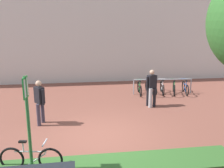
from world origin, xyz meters
The scene contains 9 objects.
ground_plane centered at (0.00, 0.00, 0.00)m, with size 60.00×60.00×0.00m, color brown.
building_facade centered at (0.00, 8.74, 5.00)m, with size 28.00×1.20×10.00m, color silver.
planter_strip centered at (0.11, -2.00, 0.08)m, with size 7.00×1.10×0.16m, color #336028.
parking_sign_post centered at (-1.92, -2.00, 1.69)m, with size 0.08×0.36×2.60m.
bike_at_sign centered at (-1.97, -1.79, 0.35)m, with size 1.67×0.44×0.86m.
bike_rack_cluster centered at (3.86, 4.83, 0.35)m, with size 3.20×1.74×0.83m.
bollard_steel centered at (2.57, 2.72, 0.45)m, with size 0.16×0.16×0.90m, color #ADADB2.
person_suited_dark centered at (2.66, 2.90, 0.98)m, with size 0.57×0.37×1.72m.
person_suited_navy centered at (-2.14, 1.40, 0.98)m, with size 0.43×0.51×1.72m.
Camera 1 is at (-0.69, -8.02, 3.84)m, focal length 40.75 mm.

